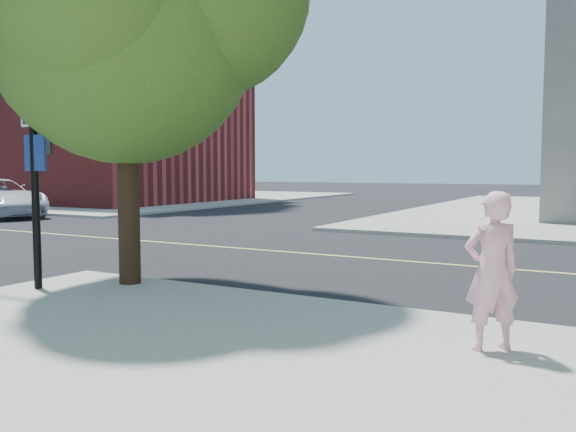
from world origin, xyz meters
The scene contains 6 objects.
ground centered at (0.00, 0.00, 0.00)m, with size 140.00×140.00×0.00m, color black.
road_ew centered at (0.00, 4.50, 0.01)m, with size 140.00×9.00×0.01m, color black.
sidewalk_nw centered at (-23.00, 21.50, 0.06)m, with size 26.00×25.00×0.12m, color #98988C.
church centered at (-20.00, 18.00, 7.18)m, with size 15.20×12.00×14.40m.
office_block centered at (-32.00, 21.98, 9.12)m, with size 12.00×14.08×18.00m.
man_on_phone centered at (6.22, -1.37, 0.92)m, with size 0.58×0.38×1.60m, color #EAA5B8.
Camera 1 is at (7.29, -7.51, 1.94)m, focal length 37.24 mm.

